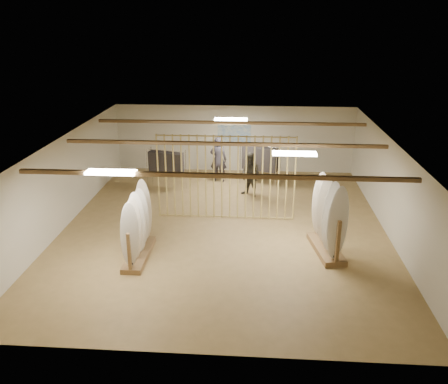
# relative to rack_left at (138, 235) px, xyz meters

# --- Properties ---
(floor) EXTENTS (12.00, 12.00, 0.00)m
(floor) POSITION_rel_rack_left_xyz_m (2.20, 2.09, -0.66)
(floor) COLOR #A3854F
(floor) RESTS_ON ground
(ceiling) EXTENTS (12.00, 12.00, 0.00)m
(ceiling) POSITION_rel_rack_left_xyz_m (2.20, 2.09, 2.14)
(ceiling) COLOR gray
(ceiling) RESTS_ON ground
(wall_back) EXTENTS (12.00, 0.00, 12.00)m
(wall_back) POSITION_rel_rack_left_xyz_m (2.20, 8.09, 0.74)
(wall_back) COLOR beige
(wall_back) RESTS_ON ground
(wall_front) EXTENTS (12.00, 0.00, 12.00)m
(wall_front) POSITION_rel_rack_left_xyz_m (2.20, -3.91, 0.74)
(wall_front) COLOR beige
(wall_front) RESTS_ON ground
(wall_left) EXTENTS (0.00, 12.00, 12.00)m
(wall_left) POSITION_rel_rack_left_xyz_m (-2.80, 2.09, 0.74)
(wall_left) COLOR beige
(wall_left) RESTS_ON ground
(wall_right) EXTENTS (0.00, 12.00, 12.00)m
(wall_right) POSITION_rel_rack_left_xyz_m (7.20, 2.09, 0.74)
(wall_right) COLOR beige
(wall_right) RESTS_ON ground
(ceiling_slats) EXTENTS (9.50, 6.12, 0.10)m
(ceiling_slats) POSITION_rel_rack_left_xyz_m (2.20, 2.09, 2.06)
(ceiling_slats) COLOR olive
(ceiling_slats) RESTS_ON ground
(light_panels) EXTENTS (1.20, 0.35, 0.06)m
(light_panels) POSITION_rel_rack_left_xyz_m (2.20, 2.09, 2.08)
(light_panels) COLOR white
(light_panels) RESTS_ON ground
(bamboo_partition) EXTENTS (4.45, 0.05, 2.78)m
(bamboo_partition) POSITION_rel_rack_left_xyz_m (2.20, 2.89, 0.74)
(bamboo_partition) COLOR tan
(bamboo_partition) RESTS_ON ground
(poster) EXTENTS (1.40, 0.03, 0.90)m
(poster) POSITION_rel_rack_left_xyz_m (2.20, 8.07, 0.94)
(poster) COLOR #3672BE
(poster) RESTS_ON ground
(rack_left) EXTENTS (0.56, 2.04, 1.94)m
(rack_left) POSITION_rel_rack_left_xyz_m (0.00, 0.00, 0.00)
(rack_left) COLOR olive
(rack_left) RESTS_ON floor
(rack_right) EXTENTS (0.92, 1.99, 2.22)m
(rack_right) POSITION_rel_rack_left_xyz_m (5.19, 0.69, 0.09)
(rack_right) COLOR olive
(rack_right) RESTS_ON floor
(clothing_rack_a) EXTENTS (1.40, 0.69, 1.55)m
(clothing_rack_a) POSITION_rel_rack_left_xyz_m (-0.27, 5.62, 0.34)
(clothing_rack_a) COLOR silver
(clothing_rack_a) RESTS_ON floor
(clothing_rack_b) EXTENTS (1.44, 0.89, 1.61)m
(clothing_rack_b) POSITION_rel_rack_left_xyz_m (3.31, 6.36, 0.39)
(clothing_rack_b) COLOR silver
(clothing_rack_b) RESTS_ON floor
(shopper_a) EXTENTS (0.81, 0.60, 2.07)m
(shopper_a) POSITION_rel_rack_left_xyz_m (1.65, 6.59, 0.38)
(shopper_a) COLOR #2E2B34
(shopper_a) RESTS_ON floor
(shopper_b) EXTENTS (1.14, 1.10, 1.86)m
(shopper_b) POSITION_rel_rack_left_xyz_m (2.97, 4.97, 0.27)
(shopper_b) COLOR #312E25
(shopper_b) RESTS_ON floor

